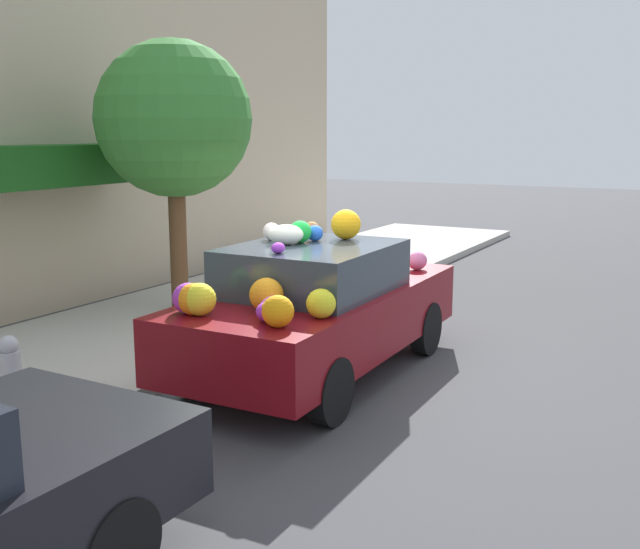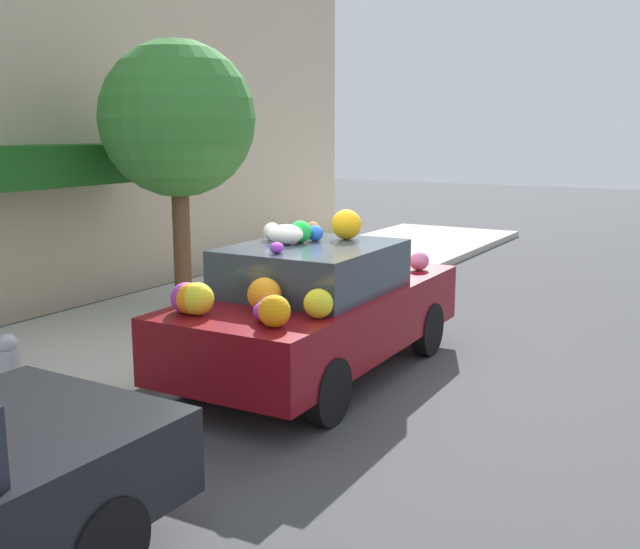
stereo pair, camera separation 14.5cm
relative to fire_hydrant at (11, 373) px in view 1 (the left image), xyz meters
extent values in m
plane|color=#424244|center=(2.61, -1.75, -0.48)|extent=(60.00, 60.00, 0.00)
cube|color=#B2ADA3|center=(2.61, 0.95, -0.41)|extent=(24.00, 3.20, 0.13)
cube|color=#195919|center=(2.82, 2.60, 1.70)|extent=(3.20, 0.90, 0.55)
cylinder|color=brown|center=(3.69, 1.08, 0.62)|extent=(0.24, 0.24, 1.93)
sphere|color=#388433|center=(3.69, 1.08, 2.32)|extent=(2.11, 2.11, 2.11)
cylinder|color=#B2B2B7|center=(0.00, 0.00, -0.07)|extent=(0.20, 0.20, 0.55)
sphere|color=#B2B2B7|center=(0.00, 0.00, 0.26)|extent=(0.18, 0.18, 0.18)
cube|color=maroon|center=(2.61, -1.77, 0.17)|extent=(4.04, 1.76, 0.65)
cube|color=#333D47|center=(2.45, -1.77, 0.74)|extent=(1.83, 1.52, 0.49)
cylinder|color=black|center=(3.84, -0.97, -0.16)|extent=(0.64, 0.19, 0.64)
cylinder|color=black|center=(3.87, -2.52, -0.16)|extent=(0.64, 0.19, 0.64)
cylinder|color=black|center=(1.36, -1.01, -0.16)|extent=(0.64, 0.19, 0.64)
cylinder|color=black|center=(1.38, -2.56, -0.16)|extent=(0.64, 0.19, 0.64)
sphere|color=purple|center=(1.01, -1.26, 0.64)|extent=(0.29, 0.29, 0.29)
ellipsoid|color=orange|center=(3.61, -1.89, 0.56)|extent=(0.23, 0.18, 0.14)
ellipsoid|color=purple|center=(3.44, -1.42, 0.61)|extent=(0.47, 0.46, 0.24)
ellipsoid|color=purple|center=(1.12, -2.08, 0.58)|extent=(0.34, 0.34, 0.18)
ellipsoid|color=purple|center=(1.80, -1.75, 1.04)|extent=(0.17, 0.13, 0.11)
sphere|color=orange|center=(1.42, -1.85, 0.65)|extent=(0.34, 0.34, 0.32)
sphere|color=#FB9E10|center=(1.10, -2.13, 0.60)|extent=(0.23, 0.23, 0.22)
sphere|color=green|center=(2.51, -1.58, 1.10)|extent=(0.26, 0.26, 0.24)
ellipsoid|color=yellow|center=(3.59, -1.55, 0.55)|extent=(0.29, 0.29, 0.12)
sphere|color=yellow|center=(1.45, -2.42, 0.63)|extent=(0.28, 0.28, 0.27)
ellipsoid|color=pink|center=(1.31, -2.03, 0.59)|extent=(0.36, 0.36, 0.20)
sphere|color=#96643A|center=(3.00, -1.44, 1.07)|extent=(0.21, 0.21, 0.17)
sphere|color=#F59F11|center=(0.99, -2.25, 0.63)|extent=(0.37, 0.37, 0.28)
ellipsoid|color=blue|center=(4.14, -1.77, 0.63)|extent=(0.45, 0.41, 0.29)
sphere|color=white|center=(2.53, -1.21, 1.08)|extent=(0.24, 0.24, 0.19)
sphere|color=orange|center=(4.28, -1.76, 0.57)|extent=(0.23, 0.23, 0.17)
sphere|color=green|center=(1.07, -1.20, 0.63)|extent=(0.38, 0.38, 0.27)
ellipsoid|color=white|center=(2.33, -1.51, 1.09)|extent=(0.44, 0.47, 0.21)
ellipsoid|color=white|center=(3.86, -1.69, 0.59)|extent=(0.21, 0.21, 0.20)
ellipsoid|color=pink|center=(4.12, -2.29, 0.60)|extent=(0.32, 0.30, 0.23)
ellipsoid|color=brown|center=(3.54, -2.09, 0.66)|extent=(0.39, 0.41, 0.33)
sphere|color=orange|center=(0.99, -1.33, 0.64)|extent=(0.40, 0.40, 0.30)
sphere|color=#EEA313|center=(2.99, -1.88, 1.15)|extent=(0.44, 0.44, 0.33)
sphere|color=yellow|center=(1.00, -1.40, 0.64)|extent=(0.38, 0.38, 0.30)
sphere|color=blue|center=(2.70, -1.66, 1.07)|extent=(0.19, 0.19, 0.17)
cylinder|color=black|center=(-1.47, -2.69, -0.18)|extent=(0.60, 0.19, 0.59)
camera|label=1|loc=(-4.31, -5.61, 2.16)|focal=42.00mm
camera|label=2|loc=(-4.24, -5.74, 2.16)|focal=42.00mm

